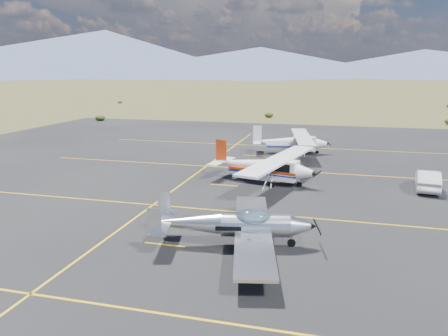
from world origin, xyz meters
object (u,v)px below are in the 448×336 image
at_px(aircraft_low_wing, 237,225).
at_px(aircraft_cessna, 264,165).
at_px(aircraft_plain, 291,142).
at_px(sedan, 428,180).

height_order(aircraft_low_wing, aircraft_cessna, aircraft_cessna).
distance_m(aircraft_plain, sedan, 14.75).
relative_size(aircraft_low_wing, sedan, 2.47).
relative_size(aircraft_low_wing, aircraft_plain, 0.96).
height_order(aircraft_cessna, aircraft_plain, aircraft_cessna).
bearing_deg(aircraft_low_wing, sedan, 38.48).
xyz_separation_m(aircraft_cessna, sedan, (11.04, 0.93, -0.58)).
distance_m(aircraft_low_wing, aircraft_plain, 23.14).
relative_size(aircraft_cessna, sedan, 2.75).
bearing_deg(aircraft_cessna, aircraft_low_wing, -73.21).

